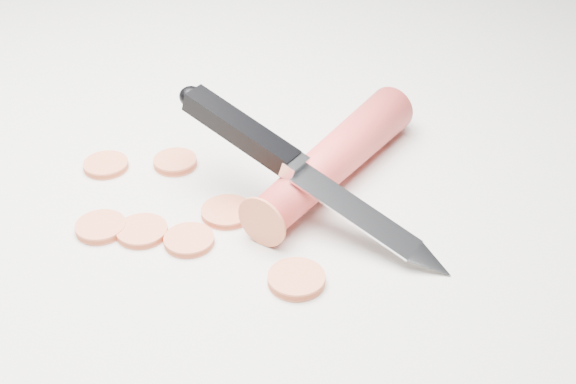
% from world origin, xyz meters
% --- Properties ---
extents(ground, '(2.40, 2.40, 0.00)m').
position_xyz_m(ground, '(0.00, 0.00, 0.00)').
color(ground, silver).
rests_on(ground, ground).
extents(carrot, '(0.08, 0.19, 0.03)m').
position_xyz_m(carrot, '(0.09, 0.03, 0.02)').
color(carrot, red).
rests_on(carrot, ground).
extents(carrot_slice_0, '(0.03, 0.03, 0.01)m').
position_xyz_m(carrot_slice_0, '(-0.08, -0.01, 0.00)').
color(carrot_slice_0, '#EB6C42').
rests_on(carrot_slice_0, ground).
extents(carrot_slice_1, '(0.04, 0.04, 0.01)m').
position_xyz_m(carrot_slice_1, '(-0.05, -0.08, 0.00)').
color(carrot_slice_1, '#EB6C42').
rests_on(carrot_slice_1, ground).
extents(carrot_slice_2, '(0.04, 0.04, 0.01)m').
position_xyz_m(carrot_slice_2, '(0.03, -0.04, 0.00)').
color(carrot_slice_2, '#EB6C42').
rests_on(carrot_slice_2, ground).
extents(carrot_slice_3, '(0.03, 0.03, 0.01)m').
position_xyz_m(carrot_slice_3, '(0.02, -0.07, 0.00)').
color(carrot_slice_3, '#EB6C42').
rests_on(carrot_slice_3, ground).
extents(carrot_slice_4, '(0.04, 0.04, 0.01)m').
position_xyz_m(carrot_slice_4, '(0.10, -0.09, 0.00)').
color(carrot_slice_4, '#EB6C42').
rests_on(carrot_slice_4, ground).
extents(carrot_slice_5, '(0.03, 0.03, 0.01)m').
position_xyz_m(carrot_slice_5, '(-0.03, 0.01, 0.00)').
color(carrot_slice_5, '#EB6C42').
rests_on(carrot_slice_5, ground).
extents(carrot_slice_6, '(0.04, 0.04, 0.01)m').
position_xyz_m(carrot_slice_6, '(-0.02, -0.08, 0.00)').
color(carrot_slice_6, '#EB6C42').
rests_on(carrot_slice_6, ground).
extents(kitchen_knife, '(0.23, 0.08, 0.08)m').
position_xyz_m(kitchen_knife, '(0.09, -0.02, 0.04)').
color(kitchen_knife, silver).
rests_on(kitchen_knife, ground).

